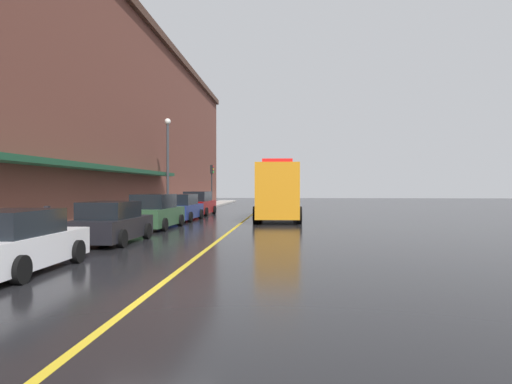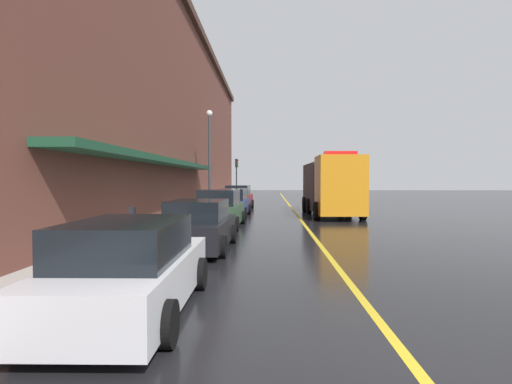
# 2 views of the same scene
# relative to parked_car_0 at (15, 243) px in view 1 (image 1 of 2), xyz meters

# --- Properties ---
(ground_plane) EXTENTS (112.00, 112.00, 0.00)m
(ground_plane) POSITION_rel_parked_car_0_xyz_m (3.99, 22.99, -0.74)
(ground_plane) COLOR black
(sidewalk_left) EXTENTS (2.40, 70.00, 0.15)m
(sidewalk_left) POSITION_rel_parked_car_0_xyz_m (-2.21, 22.99, -0.66)
(sidewalk_left) COLOR #ADA8A0
(sidewalk_left) RESTS_ON ground
(lane_center_stripe) EXTENTS (0.16, 70.00, 0.01)m
(lane_center_stripe) POSITION_rel_parked_car_0_xyz_m (3.99, 22.99, -0.73)
(lane_center_stripe) COLOR gold
(lane_center_stripe) RESTS_ON ground
(brick_building_left) EXTENTS (14.67, 64.00, 14.39)m
(brick_building_left) POSITION_rel_parked_car_0_xyz_m (-10.16, 21.99, 6.46)
(brick_building_left) COLOR brown
(brick_building_left) RESTS_ON ground
(parked_car_0) EXTENTS (2.11, 4.62, 1.56)m
(parked_car_0) POSITION_rel_parked_car_0_xyz_m (0.00, 0.00, 0.00)
(parked_car_0) COLOR silver
(parked_car_0) RESTS_ON ground
(parked_car_1) EXTENTS (2.09, 4.43, 1.57)m
(parked_car_1) POSITION_rel_parked_car_0_xyz_m (0.07, 6.09, 0.01)
(parked_car_1) COLOR black
(parked_car_1) RESTS_ON ground
(parked_car_2) EXTENTS (2.16, 4.79, 1.76)m
(parked_car_2) POSITION_rel_parked_car_0_xyz_m (-0.01, 12.14, 0.08)
(parked_car_2) COLOR #2D5133
(parked_car_2) RESTS_ON ground
(parked_car_3) EXTENTS (2.08, 4.76, 1.68)m
(parked_car_3) POSITION_rel_parked_car_0_xyz_m (0.05, 17.81, 0.05)
(parked_car_3) COLOR navy
(parked_car_3) RESTS_ON ground
(parked_car_4) EXTENTS (2.15, 4.89, 1.79)m
(parked_car_4) POSITION_rel_parked_car_0_xyz_m (-0.04, 23.61, 0.10)
(parked_car_4) COLOR maroon
(parked_car_4) RESTS_ON ground
(utility_truck) EXTENTS (2.95, 9.00, 3.75)m
(utility_truck) POSITION_rel_parked_car_0_xyz_m (6.07, 18.87, 1.05)
(utility_truck) COLOR orange
(utility_truck) RESTS_ON ground
(parking_meter_0) EXTENTS (0.14, 0.18, 1.33)m
(parking_meter_0) POSITION_rel_parked_car_0_xyz_m (-1.36, 23.73, 0.32)
(parking_meter_0) COLOR #4C4C51
(parking_meter_0) RESTS_ON sidewalk_left
(parking_meter_1) EXTENTS (0.14, 0.18, 1.33)m
(parking_meter_1) POSITION_rel_parked_car_0_xyz_m (-1.36, 4.05, 0.32)
(parking_meter_1) COLOR #4C4C51
(parking_meter_1) RESTS_ON sidewalk_left
(street_lamp_left) EXTENTS (0.44, 0.44, 6.94)m
(street_lamp_left) POSITION_rel_parked_car_0_xyz_m (-1.96, 21.98, 3.66)
(street_lamp_left) COLOR #33383D
(street_lamp_left) RESTS_ON sidewalk_left
(traffic_light_near) EXTENTS (0.38, 0.36, 4.30)m
(traffic_light_near) POSITION_rel_parked_car_0_xyz_m (-1.30, 37.35, 2.42)
(traffic_light_near) COLOR #232326
(traffic_light_near) RESTS_ON sidewalk_left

